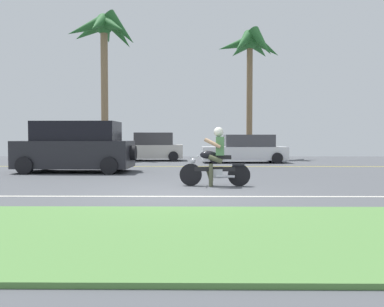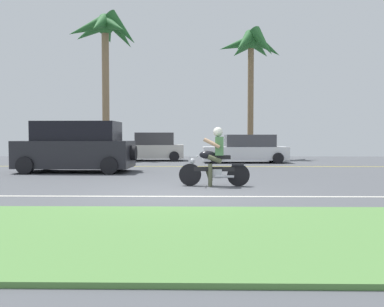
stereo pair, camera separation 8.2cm
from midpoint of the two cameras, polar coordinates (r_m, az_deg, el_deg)
name	(u,v)px [view 2 (the right image)]	position (r m, az deg, el deg)	size (l,w,h in m)	color
ground	(183,180)	(12.48, -1.18, -3.90)	(56.00, 30.00, 0.04)	#4C4F54
grass_median	(162,233)	(5.47, -3.94, -11.53)	(56.00, 3.80, 0.06)	#548442
lane_line_near	(176,196)	(8.93, -2.02, -6.26)	(50.40, 0.12, 0.01)	silver
lane_line_far	(187,166)	(17.99, -0.54, -1.89)	(50.40, 0.12, 0.01)	yellow
motorcyclist	(215,161)	(10.77, 3.56, -1.12)	(1.95, 0.64, 1.63)	black
suv_nearby	(77,148)	(15.76, -16.32, 0.84)	(4.53, 2.23, 1.95)	#232328
parked_car_0	(56,148)	(24.77, -19.08, 0.80)	(4.00, 1.86, 1.53)	beige
parked_car_1	(152,148)	(22.64, -5.71, 0.86)	(3.82, 2.10, 1.61)	beige
parked_car_2	(246,149)	(20.91, 8.01, 0.58)	(4.46, 1.96, 1.48)	silver
palm_tree_0	(251,51)	(25.75, 8.76, 14.57)	(4.30, 4.04, 8.21)	brown
palm_tree_1	(106,36)	(25.68, -12.36, 16.44)	(4.50, 4.67, 9.15)	#846B4C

